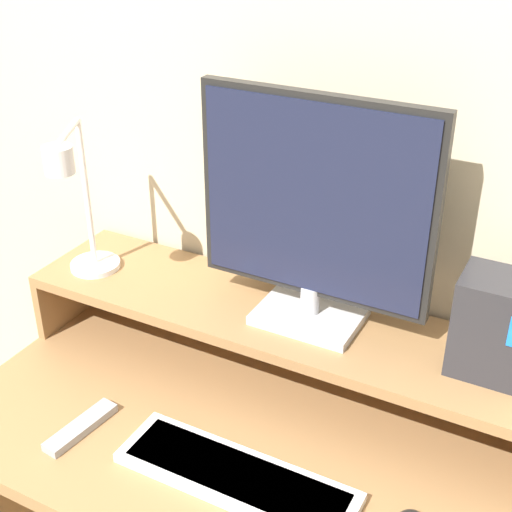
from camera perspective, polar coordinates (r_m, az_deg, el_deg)
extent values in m
cube|color=beige|center=(1.36, 5.32, 12.02)|extent=(6.00, 0.05, 2.50)
cube|color=olive|center=(1.37, -1.49, -14.17)|extent=(1.06, 0.60, 0.03)
cube|color=olive|center=(1.86, -15.99, -16.75)|extent=(0.03, 0.60, 0.69)
cube|color=olive|center=(1.69, -14.18, -2.39)|extent=(0.02, 0.25, 0.13)
cube|color=olive|center=(1.39, 1.98, -4.96)|extent=(1.06, 0.25, 0.02)
cube|color=#BCBCC1|center=(1.36, 4.28, -4.76)|extent=(0.20, 0.14, 0.02)
cylinder|color=#BCBCC1|center=(1.34, 4.34, -3.48)|extent=(0.04, 0.04, 0.05)
cube|color=black|center=(1.25, 4.76, 4.55)|extent=(0.44, 0.02, 0.38)
cube|color=#191E38|center=(1.24, 4.56, 4.37)|extent=(0.42, 0.01, 0.35)
cylinder|color=silver|center=(1.57, -12.72, -0.69)|extent=(0.11, 0.11, 0.01)
cylinder|color=silver|center=(1.50, -13.39, 4.78)|extent=(0.01, 0.01, 0.32)
cylinder|color=silver|center=(1.38, -14.84, 9.52)|extent=(0.08, 0.14, 0.01)
cylinder|color=silver|center=(1.32, -15.52, 7.42)|extent=(0.05, 0.05, 0.05)
cube|color=#28282D|center=(1.25, 18.51, -5.27)|extent=(0.13, 0.11, 0.18)
cube|color=white|center=(1.26, -1.60, -17.26)|extent=(0.42, 0.12, 0.02)
cube|color=silver|center=(1.26, -1.61, -17.09)|extent=(0.39, 0.10, 0.01)
cube|color=#99999E|center=(1.39, -13.83, -13.15)|extent=(0.05, 0.16, 0.02)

